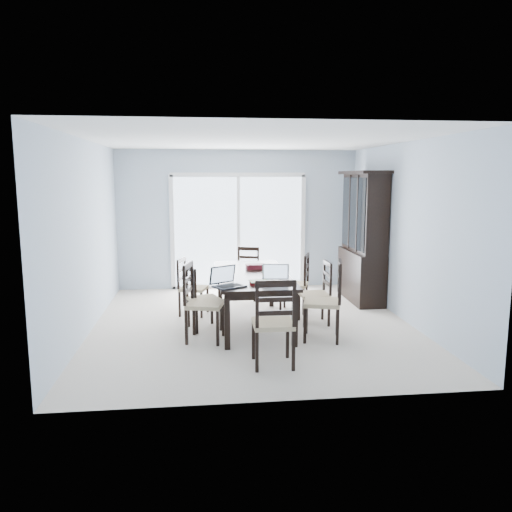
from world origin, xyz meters
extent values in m
plane|color=silver|center=(0.00, 0.00, 0.00)|extent=(5.00, 5.00, 0.00)
plane|color=white|center=(0.00, 0.00, 2.60)|extent=(5.00, 5.00, 0.00)
cube|color=#ADBDCE|center=(0.00, 2.50, 1.30)|extent=(4.50, 0.02, 2.60)
cube|color=#ADBDCE|center=(-2.25, 0.00, 1.30)|extent=(0.02, 5.00, 2.60)
cube|color=#ADBDCE|center=(2.25, 0.00, 1.30)|extent=(0.02, 5.00, 2.60)
cube|color=gray|center=(0.00, 3.50, -0.05)|extent=(4.50, 2.00, 0.10)
cube|color=#99999E|center=(0.00, 4.50, 0.55)|extent=(4.50, 0.06, 1.10)
cube|color=black|center=(0.00, 0.00, 0.73)|extent=(1.00, 2.20, 0.04)
cube|color=black|center=(0.00, 0.00, 0.67)|extent=(0.88, 2.08, 0.10)
cube|color=black|center=(-0.42, -1.00, 0.34)|extent=(0.07, 0.07, 0.69)
cube|color=black|center=(0.42, -1.00, 0.34)|extent=(0.07, 0.07, 0.69)
cube|color=black|center=(-0.42, 1.00, 0.34)|extent=(0.07, 0.07, 0.69)
cube|color=black|center=(0.42, 1.00, 0.34)|extent=(0.07, 0.07, 0.69)
cube|color=black|center=(2.01, 1.25, 0.42)|extent=(0.45, 1.30, 0.85)
cube|color=black|center=(2.04, 1.25, 1.50)|extent=(0.38, 1.30, 1.30)
cube|color=black|center=(2.01, 1.25, 2.17)|extent=(0.50, 1.38, 0.05)
cube|color=black|center=(1.84, 0.83, 1.50)|extent=(0.02, 0.36, 1.18)
cube|color=black|center=(1.84, 1.25, 1.50)|extent=(0.02, 0.36, 1.18)
cube|color=black|center=(1.84, 1.67, 1.50)|extent=(0.02, 0.36, 1.18)
cube|color=silver|center=(0.00, 2.48, 1.05)|extent=(2.40, 0.02, 2.10)
cube|color=white|center=(0.00, 2.46, 2.14)|extent=(2.52, 0.05, 0.08)
cube|color=white|center=(0.00, 2.46, 1.05)|extent=(0.06, 0.05, 2.10)
cube|color=white|center=(0.00, 2.46, 0.03)|extent=(2.52, 0.05, 0.05)
cube|color=black|center=(-0.83, -0.38, 0.23)|extent=(0.04, 0.04, 0.45)
cube|color=black|center=(-0.92, -0.77, 0.23)|extent=(0.04, 0.04, 0.45)
cube|color=black|center=(-0.44, -0.47, 0.23)|extent=(0.04, 0.04, 0.45)
cube|color=black|center=(-0.53, -0.86, 0.23)|extent=(0.04, 0.04, 0.45)
cube|color=tan|center=(-0.68, -0.62, 0.48)|extent=(0.53, 0.53, 0.05)
cube|color=black|center=(-0.91, -0.01, 0.20)|extent=(0.04, 0.04, 0.40)
cube|color=black|center=(-0.79, -0.34, 0.20)|extent=(0.04, 0.04, 0.40)
cube|color=black|center=(-0.58, 0.10, 0.20)|extent=(0.04, 0.04, 0.40)
cube|color=black|center=(-0.46, -0.23, 0.20)|extent=(0.04, 0.04, 0.40)
cube|color=tan|center=(-0.69, -0.12, 0.42)|extent=(0.50, 0.50, 0.05)
cube|color=black|center=(-0.96, 0.85, 0.19)|extent=(0.04, 0.04, 0.39)
cube|color=black|center=(-1.05, 0.52, 0.19)|extent=(0.04, 0.04, 0.39)
cube|color=black|center=(-0.63, 0.75, 0.19)|extent=(0.04, 0.04, 0.39)
cube|color=black|center=(-0.72, 0.43, 0.19)|extent=(0.04, 0.04, 0.39)
cube|color=tan|center=(-0.84, 0.64, 0.41)|extent=(0.47, 0.47, 0.05)
cube|color=black|center=(0.97, -1.00, 0.23)|extent=(0.05, 0.05, 0.46)
cube|color=black|center=(1.08, -0.60, 0.23)|extent=(0.05, 0.05, 0.46)
cube|color=black|center=(0.57, -0.89, 0.23)|extent=(0.05, 0.05, 0.46)
cube|color=black|center=(0.68, -0.50, 0.23)|extent=(0.05, 0.05, 0.46)
cube|color=tan|center=(0.82, -0.75, 0.49)|extent=(0.55, 0.55, 0.05)
cube|color=black|center=(1.06, -0.22, 0.20)|extent=(0.03, 0.03, 0.40)
cube|color=black|center=(1.06, 0.14, 0.20)|extent=(0.03, 0.03, 0.40)
cube|color=black|center=(0.71, -0.22, 0.20)|extent=(0.03, 0.03, 0.40)
cube|color=black|center=(0.71, 0.14, 0.20)|extent=(0.03, 0.03, 0.40)
cube|color=tan|center=(0.89, -0.04, 0.43)|extent=(0.40, 0.40, 0.05)
cube|color=black|center=(0.84, 0.42, 0.20)|extent=(0.04, 0.04, 0.41)
cube|color=black|center=(0.96, 0.76, 0.20)|extent=(0.04, 0.04, 0.41)
cube|color=black|center=(0.50, 0.55, 0.20)|extent=(0.04, 0.04, 0.41)
cube|color=black|center=(0.62, 0.88, 0.20)|extent=(0.04, 0.04, 0.41)
cube|color=tan|center=(0.73, 0.65, 0.43)|extent=(0.51, 0.51, 0.05)
cube|color=black|center=(-0.14, -1.77, 0.23)|extent=(0.04, 0.04, 0.45)
cube|color=black|center=(0.26, -1.77, 0.23)|extent=(0.04, 0.04, 0.45)
cube|color=black|center=(-0.14, -1.37, 0.23)|extent=(0.04, 0.04, 0.45)
cube|color=black|center=(0.26, -1.37, 0.23)|extent=(0.04, 0.04, 0.45)
cube|color=tan|center=(0.06, -1.57, 0.48)|extent=(0.45, 0.45, 0.05)
cube|color=black|center=(0.28, 1.66, 0.20)|extent=(0.04, 0.04, 0.39)
cube|color=black|center=(-0.05, 1.76, 0.20)|extent=(0.04, 0.04, 0.39)
cube|color=black|center=(0.18, 1.32, 0.20)|extent=(0.04, 0.04, 0.39)
cube|color=black|center=(-0.16, 1.42, 0.20)|extent=(0.04, 0.04, 0.39)
cube|color=tan|center=(0.06, 1.54, 0.42)|extent=(0.48, 0.48, 0.05)
cube|color=black|center=(-0.38, -0.86, 0.76)|extent=(0.45, 0.41, 0.02)
cube|color=silver|center=(-0.38, -0.86, 0.89)|extent=(0.30, 0.20, 0.20)
cube|color=silver|center=(0.22, -0.72, 0.76)|extent=(0.38, 0.29, 0.02)
cube|color=silver|center=(0.22, -0.72, 0.88)|extent=(0.31, 0.08, 0.18)
cube|color=maroon|center=(0.01, -0.71, 0.76)|extent=(0.24, 0.19, 0.03)
cube|color=gold|center=(0.02, -0.71, 0.79)|extent=(0.28, 0.22, 0.01)
cube|color=black|center=(-0.01, -0.91, 0.76)|extent=(0.10, 0.06, 0.01)
cube|color=#4A0E1A|center=(0.09, 0.33, 0.79)|extent=(0.30, 0.16, 0.07)
cube|color=maroon|center=(-0.66, 3.65, 0.46)|extent=(2.03, 1.86, 0.91)
cube|color=gray|center=(-0.66, 3.65, 0.94)|extent=(2.09, 1.91, 0.06)
camera|label=1|loc=(-0.74, -6.89, 2.10)|focal=35.00mm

